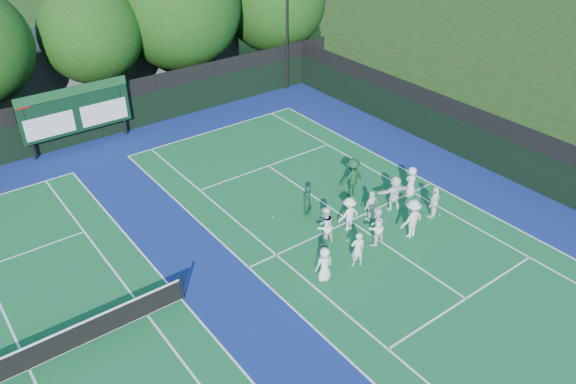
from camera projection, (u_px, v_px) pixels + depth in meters
ground at (365, 231)px, 24.62m from camera, size 120.00×120.00×0.00m
court_apron at (238, 273)px, 22.22m from camera, size 34.00×32.00×0.01m
near_court at (350, 221)px, 25.29m from camera, size 11.05×23.85×0.01m
left_court at (29, 369)px, 18.13m from camera, size 11.05×23.85×0.01m
back_fence at (93, 117)px, 31.71m from camera, size 34.00×0.08×3.00m
divider_fence_right at (480, 140)px, 29.19m from camera, size 0.08×32.00×3.00m
scoreboard at (75, 110)px, 30.47m from camera, size 6.00×0.21×3.55m
clubhouse at (106, 56)px, 38.86m from camera, size 18.00×6.00×4.00m
tennis_net at (25, 359)px, 17.87m from camera, size 11.30×0.10×1.10m
tree_c at (93, 35)px, 33.31m from camera, size 6.01×6.01×8.03m
tree_d at (180, 9)px, 35.95m from camera, size 8.03×8.03×9.72m
tree_e at (275, 2)px, 40.12m from camera, size 7.38×7.38×8.79m
tennis_ball_0 at (347, 241)px, 23.98m from camera, size 0.07×0.07×0.07m
tennis_ball_1 at (366, 215)px, 25.64m from camera, size 0.07×0.07×0.07m
tennis_ball_2 at (419, 220)px, 25.31m from camera, size 0.07×0.07×0.07m
tennis_ball_3 at (273, 217)px, 25.51m from camera, size 0.07×0.07×0.07m
tennis_ball_4 at (374, 209)px, 26.09m from camera, size 0.07×0.07×0.07m
tennis_ball_5 at (439, 215)px, 25.66m from camera, size 0.07×0.07×0.07m
player_front_0 at (324, 264)px, 21.50m from camera, size 0.78×0.55×1.50m
player_front_1 at (358, 249)px, 22.23m from camera, size 0.68×0.58×1.58m
player_front_2 at (376, 227)px, 23.40m from camera, size 0.89×0.72×1.76m
player_front_3 at (412, 218)px, 23.88m from camera, size 1.18×0.69×1.80m
player_front_4 at (434, 202)px, 25.18m from camera, size 0.98×0.58×1.57m
player_back_0 at (325, 226)px, 23.40m from camera, size 0.95×0.78×1.80m
player_back_1 at (349, 214)px, 24.35m from camera, size 1.08×0.68×1.60m
player_back_2 at (371, 206)px, 25.01m from camera, size 0.91×0.46×1.50m
player_back_3 at (394, 193)px, 25.72m from camera, size 1.67×0.94×1.72m
player_back_4 at (411, 182)px, 26.77m from camera, size 0.88×0.74×1.54m
coach_left at (307, 201)px, 25.24m from camera, size 0.67×0.55×1.57m
coach_right at (352, 177)px, 26.72m from camera, size 1.27×0.75×1.95m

